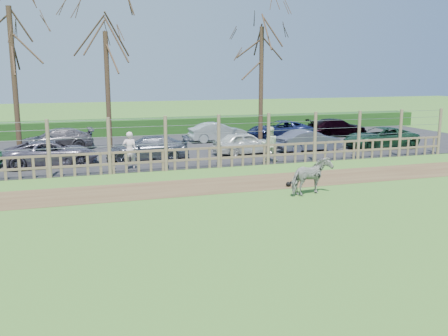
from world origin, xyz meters
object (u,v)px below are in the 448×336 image
object	(u,v)px
car_4	(245,143)
visitor_a	(130,150)
tree_left	(12,47)
car_13	(337,127)
car_2	(52,153)
car_5	(309,141)
car_12	(279,130)
car_6	(380,138)
car_3	(148,148)
car_9	(56,139)
tree_mid	(107,63)
visitor_b	(270,144)
car_11	(218,132)
crow	(289,184)
tree_right	(261,57)
zebra	(311,177)

from	to	relation	value
car_4	visitor_a	bearing A→B (deg)	103.63
tree_left	car_13	size ratio (longest dim) A/B	1.90
tree_left	car_13	world-z (taller)	tree_left
car_2	car_5	xyz separation A→B (m)	(13.58, 0.12, 0.00)
car_12	car_6	bearing A→B (deg)	42.67
tree_left	car_4	distance (m)	12.55
car_3	car_9	distance (m)	6.65
tree_mid	visitor_b	distance (m)	9.67
car_9	visitor_a	bearing A→B (deg)	22.07
car_11	car_9	bearing A→B (deg)	91.21
car_2	car_9	world-z (taller)	same
visitor_a	crow	xyz separation A→B (m)	(5.50, -5.34, -0.79)
tree_mid	car_6	size ratio (longest dim) A/B	1.58
tree_right	visitor_a	distance (m)	10.91
visitor_a	car_6	xyz separation A→B (m)	(14.74, 1.94, -0.26)
car_2	car_11	size ratio (longest dim) A/B	1.19
visitor_a	car_11	size ratio (longest dim) A/B	0.47
tree_mid	car_12	bearing A→B (deg)	12.96
tree_mid	car_9	xyz separation A→B (m)	(-2.81, 2.26, -4.23)
car_5	visitor_b	bearing A→B (deg)	117.66
car_2	zebra	bearing A→B (deg)	-137.90
car_3	car_5	xyz separation A→B (m)	(8.99, -0.01, 0.00)
tree_right	car_12	size ratio (longest dim) A/B	1.70
car_4	car_11	world-z (taller)	same
visitor_a	car_13	distance (m)	16.77
visitor_b	tree_mid	bearing A→B (deg)	-15.82
car_5	car_6	bearing A→B (deg)	-97.43
car_5	car_13	bearing A→B (deg)	-48.89
tree_mid	tree_left	bearing A→B (deg)	-167.47
tree_right	car_4	xyz separation A→B (m)	(-2.07, -2.98, -4.60)
car_12	car_3	bearing A→B (deg)	-55.36
tree_right	visitor_a	world-z (taller)	tree_right
visitor_b	car_2	size ratio (longest dim) A/B	0.40
car_5	car_12	size ratio (longest dim) A/B	0.84
visitor_b	car_5	size ratio (longest dim) A/B	0.47
car_3	tree_mid	bearing A→B (deg)	-141.26
visitor_a	car_13	xyz separation A→B (m)	(15.06, 7.37, -0.26)
car_4	crow	bearing A→B (deg)	167.10
car_2	crow	bearing A→B (deg)	-133.52
car_12	tree_left	bearing A→B (deg)	-71.36
tree_right	visitor_a	size ratio (longest dim) A/B	4.26
car_12	car_9	bearing A→B (deg)	-82.93
zebra	car_6	xyz separation A→B (m)	(9.02, 8.71, -0.04)
car_2	car_13	xyz separation A→B (m)	(18.50, 5.44, 0.00)
tree_left	visitor_b	size ratio (longest dim) A/B	4.57
tree_mid	zebra	world-z (taller)	tree_mid
visitor_b	car_13	xyz separation A→B (m)	(8.20, 7.52, -0.26)
visitor_b	car_5	xyz separation A→B (m)	(3.28, 2.20, -0.26)
tree_left	visitor_a	world-z (taller)	tree_left
visitor_a	car_9	distance (m)	7.74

